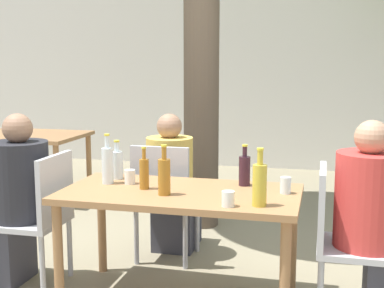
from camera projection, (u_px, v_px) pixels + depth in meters
cafe_building_wall at (264, 70)px, 7.53m from camera, size 10.00×0.08×2.80m
dining_table_front at (180, 204)px, 3.34m from camera, size 1.48×0.77×0.72m
dining_table_back at (29, 142)px, 5.93m from camera, size 1.18×0.89×0.72m
patio_chair_0 at (41, 212)px, 3.59m from camera, size 0.44×0.44×0.91m
patio_chair_1 at (340, 235)px, 3.12m from camera, size 0.44×0.44×0.91m
patio_chair_2 at (164, 196)px, 4.02m from camera, size 0.44×0.44×0.91m
person_seated_0 at (10, 207)px, 3.64m from camera, size 0.59×0.39×1.18m
person_seated_1 at (382, 234)px, 3.06m from camera, size 0.59×0.39×1.20m
person_seated_2 at (173, 190)px, 4.25m from camera, size 0.36×0.58×1.12m
wine_bottle_0 at (245, 170)px, 3.45m from camera, size 0.07×0.07×0.27m
water_bottle_1 at (108, 164)px, 3.51m from camera, size 0.08×0.08×0.33m
amber_bottle_2 at (164, 176)px, 3.21m from camera, size 0.08×0.08×0.31m
oil_cruet_3 at (260, 184)px, 2.96m from camera, size 0.08×0.08×0.33m
amber_bottle_4 at (144, 173)px, 3.36m from camera, size 0.06×0.06×0.27m
water_bottle_5 at (117, 164)px, 3.65m from camera, size 0.08×0.08×0.27m
drinking_glass_0 at (130, 177)px, 3.51m from camera, size 0.07×0.07×0.09m
drinking_glass_1 at (285, 185)px, 3.25m from camera, size 0.07×0.07×0.10m
drinking_glass_2 at (228, 199)px, 2.96m from camera, size 0.07×0.07×0.09m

